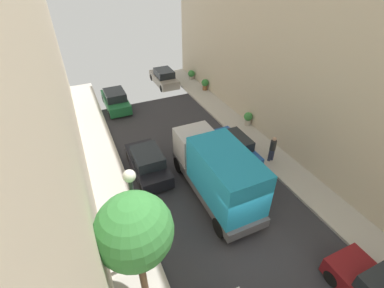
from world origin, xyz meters
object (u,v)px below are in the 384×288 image
object	(u,v)px
parked_car_right_2	(233,147)
street_tree_0	(134,231)
parked_car_left_2	(148,163)
potted_plant_1	(205,84)
delivery_truck	(217,171)
pedestrian	(273,148)
parked_car_left_3	(116,100)
potted_plant_0	(248,118)
lamp_post	(135,206)
parked_car_right_3	(164,78)
potted_plant_2	(191,74)

from	to	relation	value
parked_car_right_2	street_tree_0	world-z (taller)	street_tree_0
parked_car_right_2	street_tree_0	xyz separation A→B (m)	(-7.61, -6.07, 3.04)
parked_car_left_2	potted_plant_1	xyz separation A→B (m)	(8.39, 9.14, 0.02)
delivery_truck	pedestrian	size ratio (longest dim) A/B	3.84
parked_car_left_3	potted_plant_0	size ratio (longest dim) A/B	4.18
street_tree_0	lamp_post	size ratio (longest dim) A/B	0.99
parked_car_left_2	parked_car_right_3	distance (m)	13.37
delivery_truck	lamp_post	distance (m)	5.32
street_tree_0	potted_plant_1	xyz separation A→B (m)	(10.61, 15.94, -3.02)
parked_car_right_2	parked_car_left_2	bearing A→B (deg)	172.21
pedestrian	street_tree_0	world-z (taller)	street_tree_0
pedestrian	potted_plant_0	xyz separation A→B (m)	(1.15, 4.27, -0.37)
parked_car_left_2	street_tree_0	xyz separation A→B (m)	(-2.21, -6.80, 3.04)
delivery_truck	street_tree_0	size ratio (longest dim) A/B	1.35
potted_plant_2	lamp_post	xyz separation A→B (m)	(-10.25, -17.68, 2.81)
potted_plant_2	potted_plant_1	bearing A→B (deg)	-89.08
parked_car_left_2	potted_plant_2	bearing A→B (deg)	55.56
parked_car_left_2	potted_plant_2	world-z (taller)	parked_car_left_2
parked_car_left_2	parked_car_right_2	world-z (taller)	same
potted_plant_1	lamp_post	size ratio (longest dim) A/B	0.21
pedestrian	parked_car_right_2	bearing A→B (deg)	141.43
parked_car_right_2	street_tree_0	bearing A→B (deg)	-141.45
street_tree_0	potted_plant_1	world-z (taller)	street_tree_0
potted_plant_1	parked_car_right_3	bearing A→B (deg)	134.03
street_tree_0	lamp_post	bearing A→B (deg)	76.47
parked_car_left_3	parked_car_right_3	size ratio (longest dim) A/B	1.00
pedestrian	street_tree_0	bearing A→B (deg)	-154.25
potted_plant_1	potted_plant_2	distance (m)	3.04
street_tree_0	lamp_post	distance (m)	1.37
street_tree_0	potted_plant_2	size ratio (longest dim) A/B	5.34
parked_car_right_3	potted_plant_2	world-z (taller)	parked_car_right_3
parked_car_left_2	parked_car_right_2	size ratio (longest dim) A/B	1.00
potted_plant_1	potted_plant_0	bearing A→B (deg)	-89.74
parked_car_left_2	potted_plant_2	distance (m)	14.76
delivery_truck	pedestrian	world-z (taller)	delivery_truck
potted_plant_0	parked_car_left_2	bearing A→B (deg)	-166.38
parked_car_right_3	potted_plant_0	size ratio (longest dim) A/B	4.18
parked_car_right_2	street_tree_0	distance (m)	10.20
potted_plant_0	lamp_post	world-z (taller)	lamp_post
potted_plant_1	lamp_post	bearing A→B (deg)	-125.10
potted_plant_2	lamp_post	distance (m)	20.63
parked_car_left_3	lamp_post	bearing A→B (deg)	-97.36
parked_car_left_2	delivery_truck	world-z (taller)	delivery_truck
lamp_post	delivery_truck	bearing A→B (deg)	24.43
street_tree_0	potted_plant_1	distance (m)	19.38
parked_car_right_3	potted_plant_2	distance (m)	2.95
delivery_truck	street_tree_0	distance (m)	6.28
parked_car_right_2	potted_plant_0	bearing A→B (deg)	42.57
parked_car_left_2	parked_car_right_3	xyz separation A→B (m)	(5.40, 12.23, 0.00)
potted_plant_2	lamp_post	world-z (taller)	lamp_post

